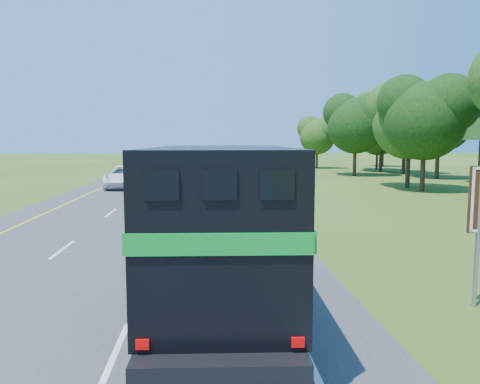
# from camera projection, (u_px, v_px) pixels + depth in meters

# --- Properties ---
(road) EXTENTS (15.00, 260.00, 0.04)m
(road) POSITION_uv_depth(u_px,v_px,m) (177.00, 175.00, 56.44)
(road) COLOR #38383A
(road) RESTS_ON ground
(lane_markings) EXTENTS (11.15, 260.00, 0.01)m
(lane_markings) POSITION_uv_depth(u_px,v_px,m) (177.00, 174.00, 56.44)
(lane_markings) COLOR yellow
(lane_markings) RESTS_ON road
(horse_truck) EXTENTS (3.12, 9.04, 3.96)m
(horse_truck) POSITION_uv_depth(u_px,v_px,m) (222.00, 226.00, 10.83)
(horse_truck) COLOR black
(horse_truck) RESTS_ON road
(white_suv) EXTENTS (3.39, 7.03, 1.93)m
(white_suv) POSITION_uv_depth(u_px,v_px,m) (126.00, 177.00, 40.70)
(white_suv) COLOR white
(white_suv) RESTS_ON road
(far_car) EXTENTS (1.80, 4.12, 1.38)m
(far_car) POSITION_uv_depth(u_px,v_px,m) (174.00, 155.00, 111.90)
(far_car) COLOR #BBBCC3
(far_car) RESTS_ON road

